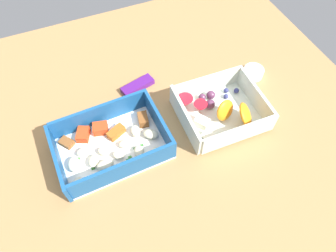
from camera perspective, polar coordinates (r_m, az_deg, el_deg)
name	(u,v)px	position (r cm, az deg, el deg)	size (l,w,h in cm)	color
table_surface	(173,134)	(58.49, 0.93, -1.43)	(80.00, 80.00, 2.00)	#9E7547
pasta_container	(111,144)	(55.18, -10.59, -3.35)	(19.68, 13.94, 5.08)	white
fruit_bowl	(219,111)	(58.86, 9.52, 2.77)	(15.60, 13.81, 5.49)	silver
candy_bar	(138,86)	(64.01, -5.71, 7.49)	(7.00, 2.40, 1.20)	#51197A
paper_cup_liner	(253,72)	(68.39, 15.68, 9.65)	(4.21, 4.21, 1.77)	white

